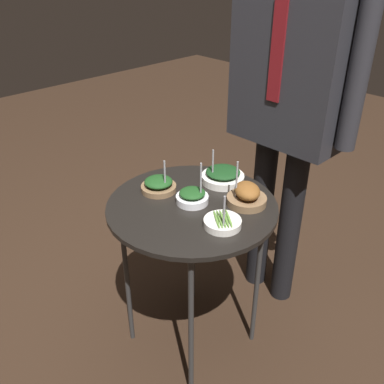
{
  "coord_description": "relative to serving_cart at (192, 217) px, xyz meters",
  "views": [
    {
      "loc": [
        0.95,
        -0.92,
        1.52
      ],
      "look_at": [
        0.0,
        0.0,
        0.75
      ],
      "focal_mm": 40.0,
      "sensor_mm": 36.0,
      "label": 1
    }
  ],
  "objects": [
    {
      "name": "bowl_roast_back_left",
      "position": [
        0.14,
        0.14,
        0.09
      ],
      "size": [
        0.15,
        0.15,
        0.17
      ],
      "color": "brown",
      "rests_on": "serving_cart"
    },
    {
      "name": "bowl_asparagus_far_rim",
      "position": [
        0.17,
        -0.03,
        0.07
      ],
      "size": [
        0.13,
        0.13,
        0.14
      ],
      "color": "silver",
      "rests_on": "serving_cart"
    },
    {
      "name": "bowl_spinach_front_left",
      "position": [
        -0.04,
        0.21,
        0.08
      ],
      "size": [
        0.17,
        0.17,
        0.15
      ],
      "color": "silver",
      "rests_on": "serving_cart"
    },
    {
      "name": "bowl_spinach_mid_right",
      "position": [
        -0.16,
        -0.02,
        0.08
      ],
      "size": [
        0.14,
        0.14,
        0.14
      ],
      "color": "brown",
      "rests_on": "serving_cart"
    },
    {
      "name": "serving_cart",
      "position": [
        0.0,
        0.0,
        0.0
      ],
      "size": [
        0.63,
        0.63,
        0.7
      ],
      "color": "black",
      "rests_on": "ground_plane"
    },
    {
      "name": "waiter_figure",
      "position": [
        0.03,
        0.51,
        0.39
      ],
      "size": [
        0.6,
        0.23,
        1.63
      ],
      "color": "black",
      "rests_on": "ground_plane"
    },
    {
      "name": "bowl_spinach_center",
      "position": [
        -0.01,
        0.01,
        0.08
      ],
      "size": [
        0.12,
        0.12,
        0.17
      ],
      "color": "silver",
      "rests_on": "serving_cart"
    },
    {
      "name": "ground_plane",
      "position": [
        0.0,
        0.0,
        -0.65
      ],
      "size": [
        8.0,
        8.0,
        0.0
      ],
      "primitive_type": "plane",
      "color": "black"
    }
  ]
}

